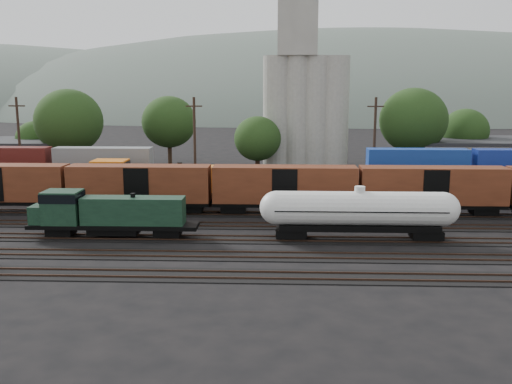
{
  "coord_description": "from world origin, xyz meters",
  "views": [
    {
      "loc": [
        -0.71,
        -54.08,
        13.54
      ],
      "look_at": [
        -2.95,
        2.0,
        3.0
      ],
      "focal_mm": 40.0,
      "sensor_mm": 36.0,
      "label": 1
    }
  ],
  "objects_px": {
    "green_locomotive": "(104,213)",
    "grain_silo": "(305,100)",
    "tank_car_a": "(359,211)",
    "orange_locomotive": "(152,181)"
  },
  "relations": [
    {
      "from": "tank_car_a",
      "to": "grain_silo",
      "type": "height_order",
      "value": "grain_silo"
    },
    {
      "from": "tank_car_a",
      "to": "orange_locomotive",
      "type": "xyz_separation_m",
      "value": [
        -21.65,
        15.0,
        0.0
      ]
    },
    {
      "from": "orange_locomotive",
      "to": "grain_silo",
      "type": "xyz_separation_m",
      "value": [
        18.54,
        26.0,
        8.54
      ]
    },
    {
      "from": "grain_silo",
      "to": "orange_locomotive",
      "type": "bearing_deg",
      "value": -125.5
    },
    {
      "from": "tank_car_a",
      "to": "orange_locomotive",
      "type": "height_order",
      "value": "orange_locomotive"
    },
    {
      "from": "orange_locomotive",
      "to": "tank_car_a",
      "type": "bearing_deg",
      "value": -34.72
    },
    {
      "from": "green_locomotive",
      "to": "tank_car_a",
      "type": "relative_size",
      "value": 0.87
    },
    {
      "from": "green_locomotive",
      "to": "grain_silo",
      "type": "height_order",
      "value": "grain_silo"
    },
    {
      "from": "green_locomotive",
      "to": "grain_silo",
      "type": "xyz_separation_m",
      "value": [
        19.54,
        41.0,
        8.95
      ]
    },
    {
      "from": "green_locomotive",
      "to": "tank_car_a",
      "type": "bearing_deg",
      "value": -0.0
    }
  ]
}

